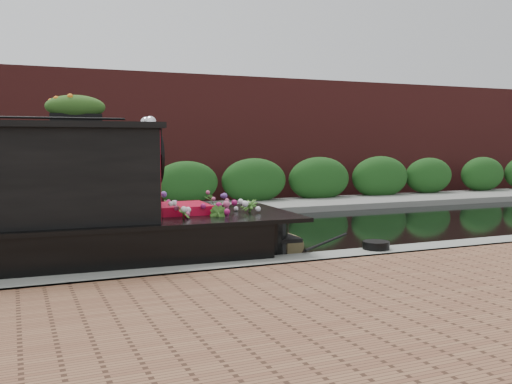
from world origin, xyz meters
name	(u,v)px	position (x,y,z in m)	size (l,w,h in m)	color
ground	(146,244)	(0.00, 0.00, 0.00)	(80.00, 80.00, 0.00)	black
near_bank_coping	(200,285)	(0.00, -3.30, 0.00)	(40.00, 0.60, 0.50)	gray
far_bank_path	(110,217)	(0.00, 4.20, 0.00)	(40.00, 2.40, 0.34)	slate
far_hedge	(104,213)	(0.00, 5.10, 0.00)	(40.00, 1.10, 2.80)	#1B4718
far_brick_wall	(94,205)	(0.00, 7.20, 0.00)	(40.00, 1.00, 8.00)	maroon
rope_fender	(290,244)	(2.02, -1.92, 0.17)	(0.35, 0.35, 0.38)	brown
coiled_mooring_rope	(376,245)	(2.87, -3.18, 0.31)	(0.41, 0.41, 0.12)	black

